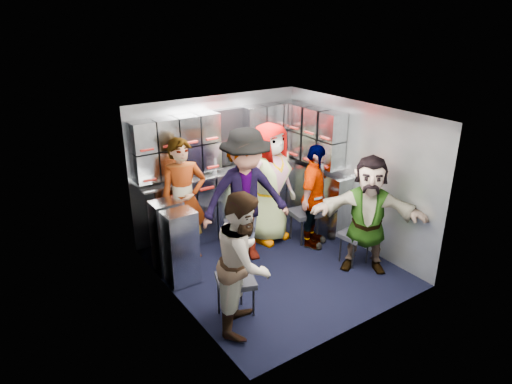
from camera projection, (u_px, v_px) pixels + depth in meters
floor at (275, 267)px, 6.19m from camera, size 3.00×3.00×0.00m
wall_back at (218, 165)px, 6.95m from camera, size 2.80×0.04×2.10m
wall_left at (175, 223)px, 5.07m from camera, size 0.04×3.00×2.10m
wall_right at (355, 175)px, 6.52m from camera, size 0.04×3.00×2.10m
ceiling at (278, 114)px, 5.40m from camera, size 2.80×3.00×0.02m
cart_bank_back at (226, 202)px, 6.99m from camera, size 2.68×0.38×0.99m
cart_bank_left at (175, 242)px, 5.81m from camera, size 0.38×0.76×0.99m
counter at (225, 171)px, 6.80m from camera, size 2.68×0.42×0.03m
locker_bank_back at (222, 139)px, 6.66m from camera, size 2.68×0.28×0.82m
locker_bank_right at (316, 136)px, 6.82m from camera, size 0.28×1.00×0.82m
right_cabinet at (317, 199)px, 7.11m from camera, size 0.28×1.20×1.00m
coffee_niche at (230, 137)px, 6.81m from camera, size 0.46×0.16×0.84m
red_latch_strip at (232, 183)px, 6.69m from camera, size 2.60×0.02×0.03m
jump_seat_near_left at (236, 282)px, 5.07m from camera, size 0.52×0.51×0.49m
jump_seat_mid_left at (239, 227)px, 6.40m from camera, size 0.51×0.50×0.46m
jump_seat_center at (262, 211)px, 6.96m from camera, size 0.44×0.42×0.43m
jump_seat_mid_right at (305, 214)px, 6.76m from camera, size 0.46×0.44×0.48m
jump_seat_near_right at (355, 236)px, 6.17m from camera, size 0.41×0.39×0.45m
attendant_standing at (184, 200)px, 6.15m from camera, size 0.71×0.55×1.72m
attendant_arc_a at (244, 262)px, 4.80m from camera, size 0.96×0.97×1.57m
attendant_arc_b at (246, 197)px, 6.07m from camera, size 1.34×0.97×1.87m
attendant_arc_c at (269, 183)px, 6.63m from camera, size 0.97×0.72×1.80m
attendant_arc_d at (314, 197)px, 6.50m from camera, size 0.95×0.81×1.53m
attendant_arc_e at (368, 214)px, 5.88m from camera, size 1.38×1.36×1.58m
bottle_left at (214, 166)px, 6.61m from camera, size 0.07×0.07×0.23m
bottle_mid at (186, 171)px, 6.37m from camera, size 0.07×0.07×0.23m
bottle_right at (251, 157)px, 6.93m from camera, size 0.06×0.06×0.25m
cup_left at (190, 176)px, 6.42m from camera, size 0.08×0.08×0.09m
cup_right at (286, 154)px, 7.30m from camera, size 0.08×0.08×0.11m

